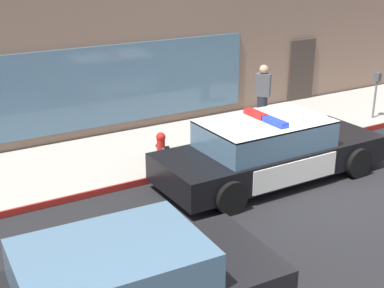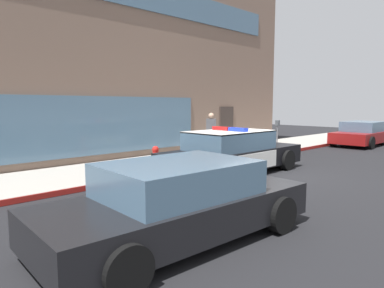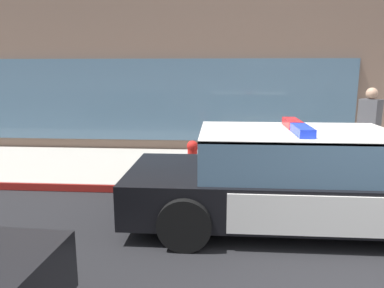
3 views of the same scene
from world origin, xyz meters
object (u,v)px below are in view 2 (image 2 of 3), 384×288
(car_far_lane, at_px, (179,202))
(car_down_street, at_px, (363,134))
(fire_hydrant, at_px, (156,158))
(pedestrian_on_sidewalk, at_px, (211,133))
(police_cruiser, at_px, (232,152))
(parking_meter, at_px, (277,129))

(car_far_lane, bearing_deg, car_down_street, -167.07)
(fire_hydrant, distance_m, pedestrian_on_sidewalk, 3.84)
(police_cruiser, height_order, pedestrian_on_sidewalk, pedestrian_on_sidewalk)
(car_down_street, distance_m, car_far_lane, 16.25)
(pedestrian_on_sidewalk, xyz_separation_m, parking_meter, (3.23, -1.11, 0.07))
(car_down_street, xyz_separation_m, car_far_lane, (-15.99, -2.90, -0.00))
(police_cruiser, height_order, fire_hydrant, police_cruiser)
(car_down_street, bearing_deg, police_cruiser, -179.87)
(fire_hydrant, relative_size, pedestrian_on_sidewalk, 0.42)
(fire_hydrant, relative_size, car_far_lane, 0.16)
(police_cruiser, bearing_deg, parking_meter, 17.34)
(car_down_street, distance_m, pedestrian_on_sidewalk, 9.56)
(car_far_lane, height_order, pedestrian_on_sidewalk, pedestrian_on_sidewalk)
(police_cruiser, height_order, car_down_street, police_cruiser)
(police_cruiser, xyz_separation_m, car_far_lane, (-4.90, -2.91, -0.05))
(car_down_street, bearing_deg, pedestrian_on_sidewalk, 163.50)
(fire_hydrant, xyz_separation_m, pedestrian_on_sidewalk, (3.67, 0.98, 0.51))
(police_cruiser, height_order, car_far_lane, police_cruiser)
(fire_hydrant, xyz_separation_m, car_far_lane, (-3.16, -4.66, 0.13))
(car_far_lane, height_order, parking_meter, parking_meter)
(fire_hydrant, bearing_deg, police_cruiser, -45.20)
(police_cruiser, relative_size, pedestrian_on_sidewalk, 3.04)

